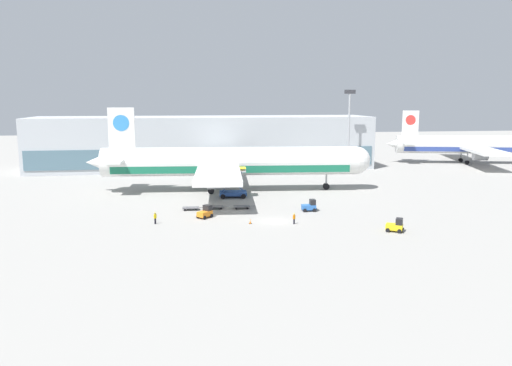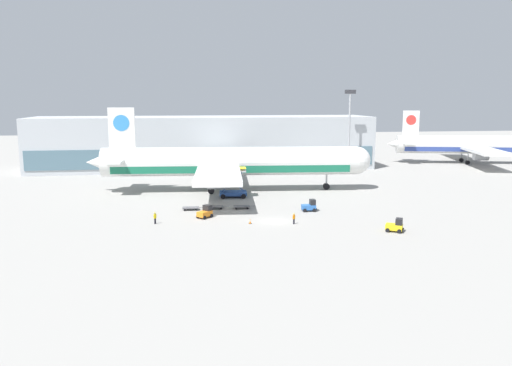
# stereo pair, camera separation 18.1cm
# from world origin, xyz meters

# --- Properties ---
(ground_plane) EXTENTS (400.00, 400.00, 0.00)m
(ground_plane) POSITION_xyz_m (0.00, 0.00, 0.00)
(ground_plane) COLOR gray
(terminal_building) EXTENTS (90.00, 18.20, 14.00)m
(terminal_building) POSITION_xyz_m (-8.37, 61.85, 6.99)
(terminal_building) COLOR #B2B7BC
(terminal_building) RESTS_ON ground_plane
(light_mast) EXTENTS (2.80, 0.50, 20.97)m
(light_mast) POSITION_xyz_m (28.00, 49.09, 12.28)
(light_mast) COLOR #9EA0A5
(light_mast) RESTS_ON ground_plane
(airplane_main) EXTENTS (58.08, 48.47, 17.00)m
(airplane_main) POSITION_xyz_m (-5.01, 27.14, 5.84)
(airplane_main) COLOR white
(airplane_main) RESTS_ON ground_plane
(airplane_distant) EXTENTS (51.60, 43.81, 15.34)m
(airplane_distant) POSITION_xyz_m (70.70, 61.03, 5.27)
(airplane_distant) COLOR white
(airplane_distant) RESTS_ON ground_plane
(scissor_lift_loader) EXTENTS (5.41, 3.71, 5.74)m
(scissor_lift_loader) POSITION_xyz_m (-4.61, 19.97, 2.16)
(scissor_lift_loader) COLOR #284C99
(scissor_lift_loader) RESTS_ON ground_plane
(baggage_tug_foreground) EXTENTS (2.49, 1.69, 2.00)m
(baggage_tug_foreground) POSITION_xyz_m (7.02, 6.13, 0.88)
(baggage_tug_foreground) COLOR #2D66B7
(baggage_tug_foreground) RESTS_ON ground_plane
(baggage_tug_mid) EXTENTS (2.82, 2.53, 2.00)m
(baggage_tug_mid) POSITION_xyz_m (15.83, -8.52, 0.88)
(baggage_tug_mid) COLOR yellow
(baggage_tug_mid) RESTS_ON ground_plane
(baggage_tug_far) EXTENTS (2.73, 2.73, 2.00)m
(baggage_tug_far) POSITION_xyz_m (-10.59, 3.85, 0.88)
(baggage_tug_far) COLOR orange
(baggage_tug_far) RESTS_ON ground_plane
(baggage_dolly_lead) EXTENTS (3.73, 1.60, 0.48)m
(baggage_dolly_lead) POSITION_xyz_m (-12.81, 9.78, 0.39)
(baggage_dolly_lead) COLOR #56565B
(baggage_dolly_lead) RESTS_ON ground_plane
(baggage_dolly_second) EXTENTS (3.73, 1.60, 0.48)m
(baggage_dolly_second) POSITION_xyz_m (-8.63, 10.14, 0.39)
(baggage_dolly_second) COLOR #56565B
(baggage_dolly_second) RESTS_ON ground_plane
(baggage_dolly_third) EXTENTS (3.73, 1.60, 0.48)m
(baggage_dolly_third) POSITION_xyz_m (-4.09, 9.70, 0.39)
(baggage_dolly_third) COLOR #56565B
(baggage_dolly_third) RESTS_ON ground_plane
(ground_crew_near) EXTENTS (0.41, 0.45, 1.82)m
(ground_crew_near) POSITION_xyz_m (-18.29, 0.93, 1.08)
(ground_crew_near) COLOR black
(ground_crew_near) RESTS_ON ground_plane
(ground_crew_far) EXTENTS (0.44, 0.42, 1.67)m
(ground_crew_far) POSITION_xyz_m (2.49, -2.09, 0.97)
(ground_crew_far) COLOR black
(ground_crew_far) RESTS_ON ground_plane
(traffic_cone_near) EXTENTS (0.40, 0.40, 0.75)m
(traffic_cone_near) POSITION_xyz_m (-4.04, -0.96, 0.37)
(traffic_cone_near) COLOR black
(traffic_cone_near) RESTS_ON ground_plane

